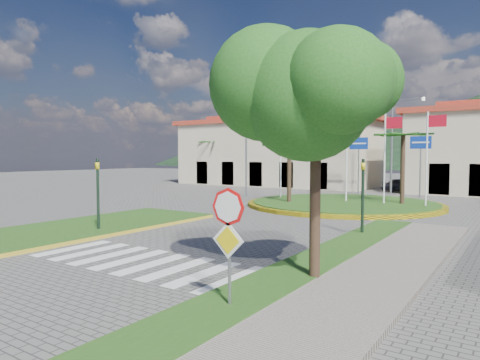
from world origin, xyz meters
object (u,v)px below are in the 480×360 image
Objects in this scene: roundabout_island at (343,203)px; car_dark_a at (404,185)px; deciduous_tree at (316,83)px; stop_sign at (228,229)px; white_van at (260,182)px.

roundabout_island is 13.44m from car_dark_a.
deciduous_tree is 1.77× the size of car_dark_a.
deciduous_tree reaches higher than roundabout_island.
deciduous_tree is at bearing 78.82° from stop_sign.
roundabout_island is at bearing 107.91° from deciduous_tree.
roundabout_island is 1.87× the size of deciduous_tree.
deciduous_tree is 35.75m from white_van.
car_dark_a is at bearing 97.07° from stop_sign.
car_dark_a reaches higher than white_van.
stop_sign reaches higher than white_van.
roundabout_island is 18.86m from white_van.
white_van is (-14.06, 12.57, 0.38)m from roundabout_island.
roundabout_island reaches higher than white_van.
deciduous_tree is 31.11m from car_dark_a.
roundabout_island is 18.55m from deciduous_tree.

